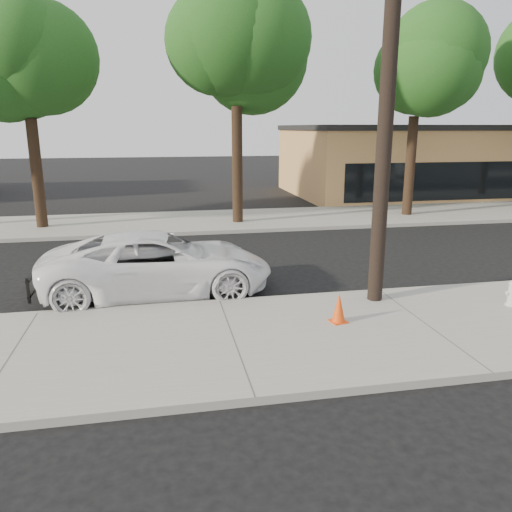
# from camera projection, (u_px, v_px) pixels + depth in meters

# --- Properties ---
(ground) EXTENTS (120.00, 120.00, 0.00)m
(ground) POSITION_uv_depth(u_px,v_px,m) (210.00, 280.00, 13.69)
(ground) COLOR black
(ground) RESTS_ON ground
(near_sidewalk) EXTENTS (90.00, 4.40, 0.15)m
(near_sidewalk) POSITION_uv_depth(u_px,v_px,m) (234.00, 342.00, 9.58)
(near_sidewalk) COLOR gray
(near_sidewalk) RESTS_ON ground
(far_sidewalk) EXTENTS (90.00, 5.00, 0.15)m
(far_sidewalk) POSITION_uv_depth(u_px,v_px,m) (190.00, 222.00, 21.75)
(far_sidewalk) COLOR gray
(far_sidewalk) RESTS_ON ground
(curb_near) EXTENTS (90.00, 0.12, 0.16)m
(curb_near) POSITION_uv_depth(u_px,v_px,m) (220.00, 303.00, 11.67)
(curb_near) COLOR #9E9B93
(curb_near) RESTS_ON ground
(building_main) EXTENTS (18.00, 10.00, 4.00)m
(building_main) POSITION_uv_depth(u_px,v_px,m) (437.00, 161.00, 31.35)
(building_main) COLOR tan
(building_main) RESTS_ON ground
(utility_pole) EXTENTS (1.40, 0.34, 9.00)m
(utility_pole) POSITION_uv_depth(u_px,v_px,m) (387.00, 97.00, 10.61)
(utility_pole) COLOR black
(utility_pole) RESTS_ON near_sidewalk
(tree_b) EXTENTS (4.34, 4.20, 8.45)m
(tree_b) POSITION_uv_depth(u_px,v_px,m) (30.00, 70.00, 18.73)
(tree_b) COLOR black
(tree_b) RESTS_ON far_sidewalk
(tree_c) EXTENTS (4.96, 4.80, 9.55)m
(tree_c) POSITION_uv_depth(u_px,v_px,m) (242.00, 53.00, 19.62)
(tree_c) COLOR black
(tree_c) RESTS_ON far_sidewalk
(tree_d) EXTENTS (4.50, 4.35, 8.75)m
(tree_d) POSITION_uv_depth(u_px,v_px,m) (423.00, 72.00, 21.54)
(tree_d) COLOR black
(tree_d) RESTS_ON far_sidewalk
(police_cruiser) EXTENTS (5.68, 2.72, 1.56)m
(police_cruiser) POSITION_uv_depth(u_px,v_px,m) (159.00, 264.00, 12.41)
(police_cruiser) COLOR white
(police_cruiser) RESTS_ON ground
(traffic_cone) EXTENTS (0.38, 0.38, 0.63)m
(traffic_cone) POSITION_uv_depth(u_px,v_px,m) (339.00, 308.00, 10.29)
(traffic_cone) COLOR #EE450C
(traffic_cone) RESTS_ON near_sidewalk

